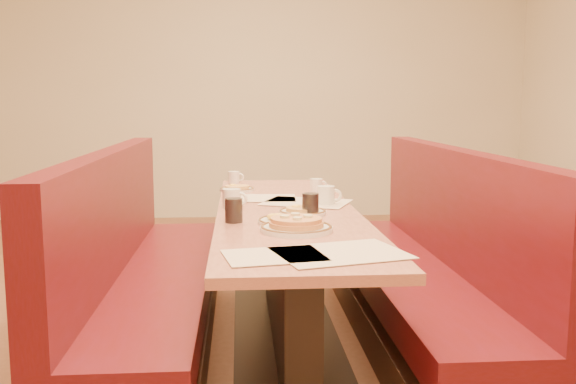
{
  "coord_description": "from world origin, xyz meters",
  "views": [
    {
      "loc": [
        -0.24,
        -3.19,
        1.29
      ],
      "look_at": [
        0.0,
        -0.06,
        0.85
      ],
      "focal_mm": 40.0,
      "sensor_mm": 36.0,
      "label": 1
    }
  ],
  "objects": [
    {
      "name": "extra_plate_far",
      "position": [
        -0.25,
        0.72,
        0.76
      ],
      "size": [
        0.21,
        0.21,
        0.04
      ],
      "rotation": [
        0.0,
        0.0,
        -0.4
      ],
      "color": "white",
      "rests_on": "diner_table"
    },
    {
      "name": "coffee_mug_a",
      "position": [
        0.22,
        0.15,
        0.8
      ],
      "size": [
        0.13,
        0.09,
        0.1
      ],
      "rotation": [
        0.0,
        0.0,
        -0.18
      ],
      "color": "white",
      "rests_on": "diner_table"
    },
    {
      "name": "coffee_mug_b",
      "position": [
        -0.28,
        0.07,
        0.8
      ],
      "size": [
        0.13,
        0.09,
        0.1
      ],
      "rotation": [
        0.0,
        0.0,
        -0.32
      ],
      "color": "white",
      "rests_on": "diner_table"
    },
    {
      "name": "coffee_mug_d",
      "position": [
        -0.27,
        1.1,
        0.79
      ],
      "size": [
        0.11,
        0.07,
        0.08
      ],
      "rotation": [
        0.0,
        0.0,
        -0.05
      ],
      "color": "white",
      "rests_on": "diner_table"
    },
    {
      "name": "placemat_far_left",
      "position": [
        -0.12,
        0.39,
        0.75
      ],
      "size": [
        0.41,
        0.31,
        0.0
      ],
      "primitive_type": "cube",
      "rotation": [
        0.0,
        0.0,
        -0.06
      ],
      "color": "beige",
      "rests_on": "diner_table"
    },
    {
      "name": "booth_right",
      "position": [
        0.73,
        0.0,
        0.36
      ],
      "size": [
        0.55,
        2.5,
        1.05
      ],
      "color": "#4C3326",
      "rests_on": "ground"
    },
    {
      "name": "ground",
      "position": [
        0.0,
        0.0,
        0.0
      ],
      "size": [
        8.0,
        8.0,
        0.0
      ],
      "primitive_type": "plane",
      "color": "#9E6647",
      "rests_on": "ground"
    },
    {
      "name": "placemat_near_right",
      "position": [
        0.12,
        -0.96,
        0.75
      ],
      "size": [
        0.52,
        0.44,
        0.0
      ],
      "primitive_type": "cube",
      "rotation": [
        0.0,
        0.0,
        0.27
      ],
      "color": "beige",
      "rests_on": "diner_table"
    },
    {
      "name": "diner_table",
      "position": [
        0.0,
        0.0,
        0.37
      ],
      "size": [
        0.7,
        2.5,
        0.75
      ],
      "color": "black",
      "rests_on": "ground"
    },
    {
      "name": "pancake_plate",
      "position": [
        -0.0,
        -0.54,
        0.77
      ],
      "size": [
        0.31,
        0.31,
        0.07
      ],
      "rotation": [
        0.0,
        0.0,
        -0.43
      ],
      "color": "white",
      "rests_on": "diner_table"
    },
    {
      "name": "coffee_mug_c",
      "position": [
        0.23,
        0.64,
        0.79
      ],
      "size": [
        0.11,
        0.07,
        0.08
      ],
      "rotation": [
        0.0,
        0.0,
        -0.12
      ],
      "color": "white",
      "rests_on": "diner_table"
    },
    {
      "name": "soda_tumbler_near",
      "position": [
        -0.27,
        -0.32,
        0.8
      ],
      "size": [
        0.08,
        0.08,
        0.11
      ],
      "color": "black",
      "rests_on": "diner_table"
    },
    {
      "name": "booth_left",
      "position": [
        -0.73,
        0.0,
        0.36
      ],
      "size": [
        0.55,
        2.5,
        1.05
      ],
      "color": "#4C3326",
      "rests_on": "ground"
    },
    {
      "name": "placemat_near_left",
      "position": [
        -0.12,
        -0.98,
        0.75
      ],
      "size": [
        0.39,
        0.32,
        0.0
      ],
      "primitive_type": "cube",
      "rotation": [
        0.0,
        0.0,
        0.18
      ],
      "color": "beige",
      "rests_on": "diner_table"
    },
    {
      "name": "eggs_plate",
      "position": [
        -0.03,
        -0.37,
        0.77
      ],
      "size": [
        0.26,
        0.26,
        0.05
      ],
      "rotation": [
        0.0,
        0.0,
        0.26
      ],
      "color": "white",
      "rests_on": "diner_table"
    },
    {
      "name": "extra_plate_mid",
      "position": [
        0.06,
        -0.14,
        0.77
      ],
      "size": [
        0.23,
        0.23,
        0.05
      ],
      "rotation": [
        0.0,
        0.0,
        -0.16
      ],
      "color": "white",
      "rests_on": "diner_table"
    },
    {
      "name": "soda_tumbler_mid",
      "position": [
        0.1,
        -0.18,
        0.8
      ],
      "size": [
        0.08,
        0.08,
        0.11
      ],
      "color": "black",
      "rests_on": "diner_table"
    },
    {
      "name": "placemat_far_right",
      "position": [
        0.12,
        0.21,
        0.75
      ],
      "size": [
        0.54,
        0.48,
        0.0
      ],
      "primitive_type": "cube",
      "rotation": [
        0.0,
        0.0,
        -0.4
      ],
      "color": "beige",
      "rests_on": "diner_table"
    }
  ]
}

